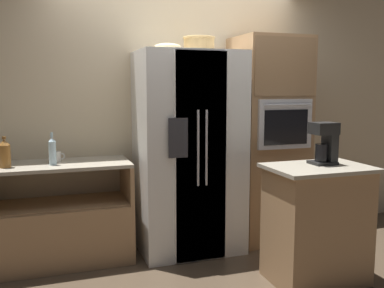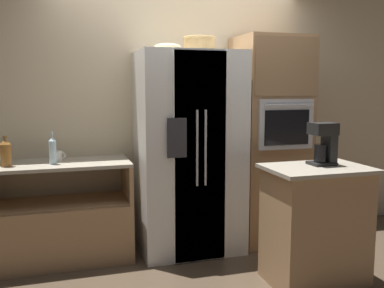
% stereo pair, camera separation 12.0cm
% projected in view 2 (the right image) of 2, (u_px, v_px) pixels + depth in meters
% --- Properties ---
extents(ground_plane, '(20.00, 20.00, 0.00)m').
position_uv_depth(ground_plane, '(192.00, 251.00, 4.07)').
color(ground_plane, '#4C3D2D').
extents(wall_back, '(12.00, 0.06, 2.80)m').
position_uv_depth(wall_back, '(178.00, 102.00, 4.33)').
color(wall_back, beige).
rests_on(wall_back, ground_plane).
extents(counter_left, '(1.56, 0.58, 0.90)m').
position_uv_depth(counter_left, '(38.00, 227.00, 3.77)').
color(counter_left, '#A87F56').
rests_on(counter_left, ground_plane).
extents(refrigerator, '(0.95, 0.73, 1.88)m').
position_uv_depth(refrigerator, '(189.00, 153.00, 4.03)').
color(refrigerator, white).
rests_on(refrigerator, ground_plane).
extents(wall_oven, '(0.68, 0.68, 2.04)m').
position_uv_depth(wall_oven, '(270.00, 140.00, 4.30)').
color(wall_oven, '#A87F56').
rests_on(wall_oven, ground_plane).
extents(island_counter, '(0.79, 0.56, 0.94)m').
position_uv_depth(island_counter, '(315.00, 225.00, 3.38)').
color(island_counter, '#A87F56').
rests_on(island_counter, ground_plane).
extents(wicker_basket, '(0.30, 0.30, 0.13)m').
position_uv_depth(wicker_basket, '(199.00, 44.00, 3.93)').
color(wicker_basket, tan).
rests_on(wicker_basket, refrigerator).
extents(fruit_bowl, '(0.24, 0.24, 0.06)m').
position_uv_depth(fruit_bowl, '(167.00, 47.00, 3.82)').
color(fruit_bowl, beige).
rests_on(fruit_bowl, refrigerator).
extents(bottle_tall, '(0.09, 0.09, 0.26)m').
position_uv_depth(bottle_tall, '(6.00, 152.00, 3.55)').
color(bottle_tall, brown).
rests_on(bottle_tall, counter_left).
extents(bottle_short, '(0.06, 0.06, 0.28)m').
position_uv_depth(bottle_short, '(53.00, 150.00, 3.65)').
color(bottle_short, silver).
rests_on(bottle_short, counter_left).
extents(mug, '(0.14, 0.10, 0.09)m').
position_uv_depth(mug, '(56.00, 156.00, 3.82)').
color(mug, silver).
rests_on(mug, counter_left).
extents(coffee_maker, '(0.19, 0.17, 0.34)m').
position_uv_depth(coffee_maker, '(325.00, 142.00, 3.37)').
color(coffee_maker, black).
rests_on(coffee_maker, island_counter).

